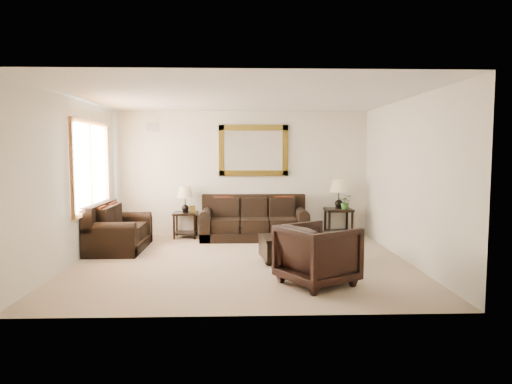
{
  "coord_description": "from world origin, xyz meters",
  "views": [
    {
      "loc": [
        0.0,
        -7.42,
        1.81
      ],
      "look_at": [
        0.26,
        0.6,
        1.11
      ],
      "focal_mm": 32.0,
      "sensor_mm": 36.0,
      "label": 1
    }
  ],
  "objects_px": {
    "loveseat": "(116,233)",
    "armchair": "(318,252)",
    "end_table_right": "(339,200)",
    "sofa": "(254,223)",
    "coffee_table": "(300,245)",
    "end_table_left": "(185,204)"
  },
  "relations": [
    {
      "from": "end_table_right",
      "to": "armchair",
      "type": "xyz_separation_m",
      "value": [
        -1.04,
        -3.5,
        -0.35
      ]
    },
    {
      "from": "loveseat",
      "to": "armchair",
      "type": "height_order",
      "value": "armchair"
    },
    {
      "from": "loveseat",
      "to": "coffee_table",
      "type": "xyz_separation_m",
      "value": [
        3.3,
        -1.04,
        -0.05
      ]
    },
    {
      "from": "end_table_right",
      "to": "armchair",
      "type": "distance_m",
      "value": 3.67
    },
    {
      "from": "loveseat",
      "to": "end_table_right",
      "type": "bearing_deg",
      "value": -75.53
    },
    {
      "from": "end_table_right",
      "to": "armchair",
      "type": "relative_size",
      "value": 1.35
    },
    {
      "from": "coffee_table",
      "to": "end_table_left",
      "type": "bearing_deg",
      "value": 124.89
    },
    {
      "from": "end_table_right",
      "to": "sofa",
      "type": "bearing_deg",
      "value": -176.33
    },
    {
      "from": "sofa",
      "to": "end_table_right",
      "type": "bearing_deg",
      "value": 3.67
    },
    {
      "from": "end_table_right",
      "to": "coffee_table",
      "type": "height_order",
      "value": "end_table_right"
    },
    {
      "from": "loveseat",
      "to": "armchair",
      "type": "bearing_deg",
      "value": -125.02
    },
    {
      "from": "end_table_left",
      "to": "sofa",
      "type": "bearing_deg",
      "value": -5.82
    },
    {
      "from": "sofa",
      "to": "end_table_right",
      "type": "xyz_separation_m",
      "value": [
        1.81,
        0.12,
        0.48
      ]
    },
    {
      "from": "end_table_left",
      "to": "end_table_right",
      "type": "bearing_deg",
      "value": -0.56
    },
    {
      "from": "loveseat",
      "to": "sofa",
      "type": "bearing_deg",
      "value": -68.53
    },
    {
      "from": "sofa",
      "to": "coffee_table",
      "type": "distance_m",
      "value": 2.18
    },
    {
      "from": "end_table_left",
      "to": "coffee_table",
      "type": "relative_size",
      "value": 0.79
    },
    {
      "from": "loveseat",
      "to": "end_table_left",
      "type": "distance_m",
      "value": 1.68
    },
    {
      "from": "loveseat",
      "to": "armchair",
      "type": "relative_size",
      "value": 1.69
    },
    {
      "from": "sofa",
      "to": "armchair",
      "type": "bearing_deg",
      "value": -77.09
    },
    {
      "from": "sofa",
      "to": "coffee_table",
      "type": "bearing_deg",
      "value": -71.24
    },
    {
      "from": "sofa",
      "to": "armchair",
      "type": "xyz_separation_m",
      "value": [
        0.78,
        -3.38,
        0.13
      ]
    }
  ]
}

